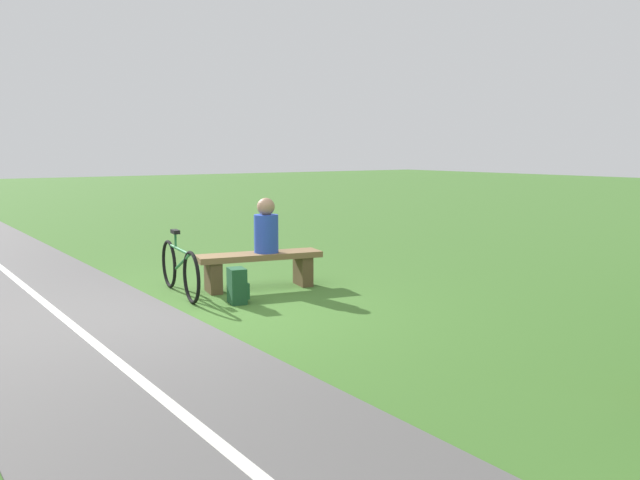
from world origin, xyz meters
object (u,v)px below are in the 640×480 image
(bench, at_px, (259,264))
(backpack, at_px, (238,286))
(person_seated, at_px, (266,228))
(bicycle, at_px, (180,269))

(bench, height_order, backpack, bench)
(person_seated, relative_size, backpack, 1.69)
(bench, relative_size, person_seated, 2.35)
(bench, relative_size, bicycle, 1.01)
(bicycle, bearing_deg, person_seated, 85.88)
(bicycle, bearing_deg, bench, 85.86)
(backpack, bearing_deg, bicycle, -65.44)
(bicycle, height_order, backpack, bicycle)
(bench, height_order, bicycle, bicycle)
(bicycle, distance_m, backpack, 0.94)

